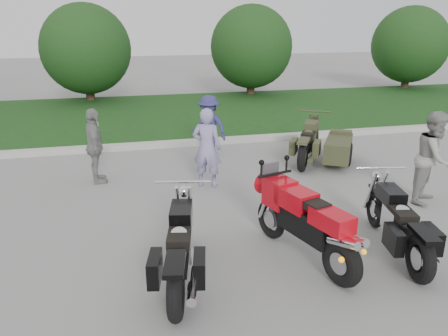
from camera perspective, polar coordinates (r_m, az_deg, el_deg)
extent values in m
plane|color=gray|center=(6.71, 4.82, -10.47)|extent=(80.00, 80.00, 0.00)
cube|color=#BAB7AF|center=(12.13, -4.17, 3.34)|extent=(60.00, 0.30, 0.15)
cube|color=#24521C|center=(16.13, -6.72, 7.07)|extent=(60.00, 8.00, 0.14)
cylinder|color=#3F2B1C|center=(19.26, -17.13, 9.85)|extent=(0.36, 0.36, 1.20)
sphere|color=#153914|center=(19.10, -17.60, 14.59)|extent=(3.60, 3.60, 3.60)
cylinder|color=#3F2B1C|center=(20.12, 3.51, 10.96)|extent=(0.36, 0.36, 1.20)
sphere|color=#153914|center=(19.98, 3.60, 15.52)|extent=(3.60, 3.60, 3.60)
cylinder|color=#3F2B1C|center=(23.75, 22.63, 10.77)|extent=(0.36, 0.36, 1.20)
sphere|color=#153914|center=(23.62, 23.12, 14.60)|extent=(3.60, 3.60, 3.60)
torus|color=black|center=(5.90, 15.15, -11.83)|extent=(0.38, 0.69, 0.66)
torus|color=black|center=(6.93, 6.17, -6.61)|extent=(0.30, 0.65, 0.64)
cube|color=black|center=(6.24, 10.72, -7.11)|extent=(0.55, 1.00, 0.37)
cube|color=red|center=(6.29, 9.44, -3.96)|extent=(0.51, 0.66, 0.28)
cube|color=red|center=(5.82, 13.91, -6.63)|extent=(0.47, 0.65, 0.23)
cube|color=black|center=(6.01, 11.75, -4.76)|extent=(0.37, 0.43, 0.11)
cube|color=red|center=(6.59, 7.27, -3.19)|extent=(0.46, 0.51, 0.42)
cylinder|color=silver|center=(5.67, 15.30, -9.42)|extent=(0.25, 0.50, 0.23)
cylinder|color=silver|center=(5.76, 16.36, -9.02)|extent=(0.25, 0.50, 0.23)
torus|color=black|center=(5.16, -6.31, -15.83)|extent=(0.32, 0.71, 0.69)
torus|color=black|center=(6.62, -5.18, -7.78)|extent=(0.26, 0.66, 0.65)
cube|color=black|center=(5.83, -5.69, -10.53)|extent=(0.48, 1.24, 0.14)
cube|color=silver|center=(5.79, -5.72, -9.83)|extent=(0.39, 0.51, 0.35)
cube|color=black|center=(5.94, -5.61, -6.02)|extent=(0.40, 0.61, 0.22)
cube|color=black|center=(5.57, -5.89, -8.92)|extent=(0.39, 0.56, 0.12)
cube|color=black|center=(4.97, -6.46, -12.35)|extent=(0.34, 0.59, 0.06)
cylinder|color=silver|center=(5.59, -3.98, -13.57)|extent=(0.34, 1.11, 0.10)
torus|color=black|center=(6.32, 24.26, -10.72)|extent=(0.31, 0.69, 0.67)
torus|color=black|center=(7.66, 19.18, -5.05)|extent=(0.25, 0.64, 0.63)
cube|color=black|center=(6.94, 21.54, -6.96)|extent=(0.47, 1.21, 0.14)
cube|color=silver|center=(6.91, 21.62, -6.36)|extent=(0.38, 0.50, 0.35)
cube|color=black|center=(7.05, 20.98, -3.32)|extent=(0.39, 0.59, 0.22)
cube|color=black|center=(6.71, 22.27, -5.50)|extent=(0.38, 0.54, 0.12)
cube|color=black|center=(6.16, 24.70, -7.81)|extent=(0.33, 0.58, 0.06)
cylinder|color=silver|center=(6.79, 23.91, -9.16)|extent=(0.33, 1.08, 0.10)
torus|color=black|center=(10.04, 10.25, 1.46)|extent=(0.52, 0.68, 0.70)
torus|color=black|center=(11.67, 11.53, 3.68)|extent=(0.46, 0.62, 0.66)
cube|color=black|center=(10.83, 10.97, 3.12)|extent=(0.85, 1.16, 0.14)
cube|color=#3B3F25|center=(10.80, 10.99, 3.54)|extent=(0.51, 0.56, 0.36)
cube|color=#3B3F25|center=(11.03, 11.31, 5.38)|extent=(0.55, 0.63, 0.23)
cube|color=black|center=(10.61, 10.94, 4.31)|extent=(0.52, 0.59, 0.12)
cube|color=#3B3F25|center=(9.94, 10.37, 3.50)|extent=(0.49, 0.60, 0.06)
cylinder|color=#3B3F25|center=(10.50, 11.64, 1.78)|extent=(0.69, 1.01, 0.10)
cube|color=#3B3F25|center=(10.67, 14.70, 2.50)|extent=(1.19, 1.43, 0.46)
torus|color=black|center=(10.69, 16.02, 1.73)|extent=(0.41, 0.55, 0.58)
imported|color=#978EC1|center=(8.86, -2.25, 2.63)|extent=(0.71, 0.62, 1.64)
imported|color=#9B9A95|center=(8.95, 25.70, 1.24)|extent=(1.07, 1.04, 1.74)
imported|color=navy|center=(10.94, -1.96, 5.47)|extent=(1.10, 1.13, 1.55)
imported|color=gray|center=(9.46, -16.52, 2.73)|extent=(0.49, 0.97, 1.59)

